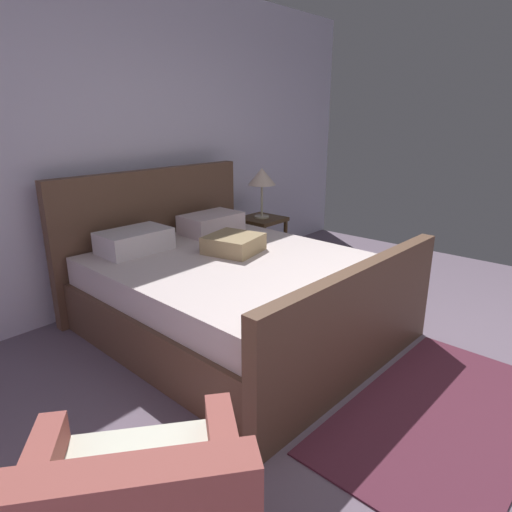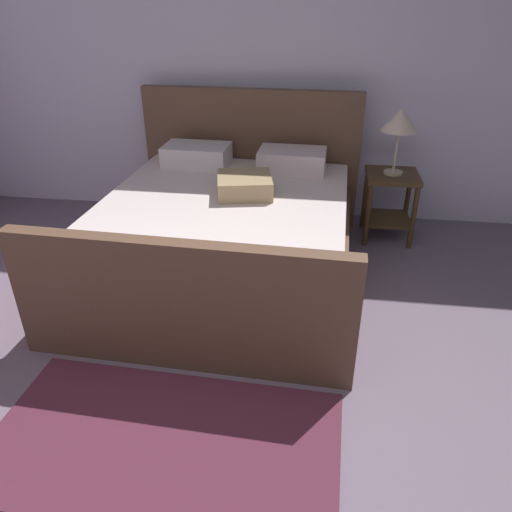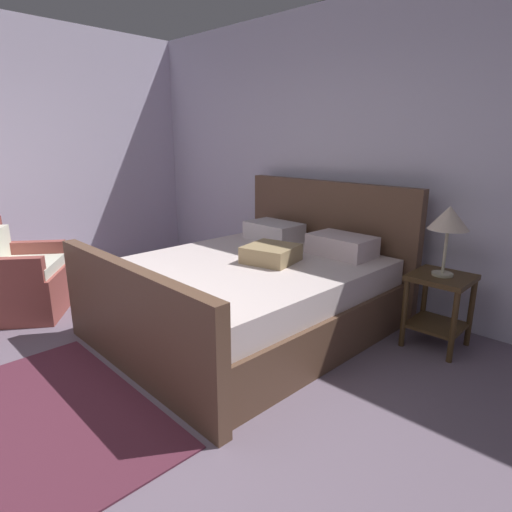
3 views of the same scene
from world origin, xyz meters
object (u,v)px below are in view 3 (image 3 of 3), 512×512
(nightstand_right, at_px, (439,299))
(armchair, at_px, (16,279))
(bed, at_px, (252,291))
(table_lamp_right, at_px, (449,220))

(nightstand_right, distance_m, armchair, 3.77)
(nightstand_right, bearing_deg, armchair, -146.22)
(bed, xyz_separation_m, nightstand_right, (1.31, 0.79, 0.05))
(nightstand_right, relative_size, armchair, 0.59)
(bed, height_order, nightstand_right, bed)
(bed, distance_m, nightstand_right, 1.53)
(bed, bearing_deg, table_lamp_right, 31.08)
(bed, height_order, armchair, bed)
(bed, relative_size, nightstand_right, 3.93)
(bed, xyz_separation_m, table_lamp_right, (1.31, 0.79, 0.69))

